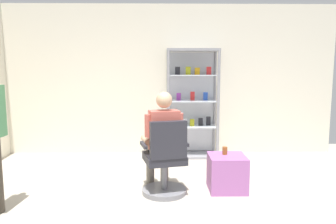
# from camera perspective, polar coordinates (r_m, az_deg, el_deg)

# --- Properties ---
(back_wall) EXTENTS (6.00, 0.10, 2.70)m
(back_wall) POSITION_cam_1_polar(r_m,az_deg,el_deg) (6.04, 0.22, 5.54)
(back_wall) COLOR silver
(back_wall) RESTS_ON ground
(display_cabinet_main) EXTENTS (0.90, 0.45, 1.90)m
(display_cabinet_main) POSITION_cam_1_polar(r_m,az_deg,el_deg) (5.86, 4.19, 1.64)
(display_cabinet_main) COLOR gray
(display_cabinet_main) RESTS_ON ground
(office_chair) EXTENTS (0.61, 0.58, 0.96)m
(office_chair) POSITION_cam_1_polar(r_m,az_deg,el_deg) (4.11, -0.47, -9.07)
(office_chair) COLOR slate
(office_chair) RESTS_ON ground
(seated_shopkeeper) EXTENTS (0.55, 0.62, 1.29)m
(seated_shopkeeper) POSITION_cam_1_polar(r_m,az_deg,el_deg) (4.19, -1.02, -4.27)
(seated_shopkeeper) COLOR slate
(seated_shopkeeper) RESTS_ON ground
(storage_crate) EXTENTS (0.47, 0.46, 0.46)m
(storage_crate) POSITION_cam_1_polar(r_m,az_deg,el_deg) (4.39, 10.20, -10.34)
(storage_crate) COLOR #9E599E
(storage_crate) RESTS_ON ground
(tea_glass) EXTENTS (0.06, 0.06, 0.10)m
(tea_glass) POSITION_cam_1_polar(r_m,az_deg,el_deg) (4.36, 9.84, -6.62)
(tea_glass) COLOR brown
(tea_glass) RESTS_ON storage_crate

